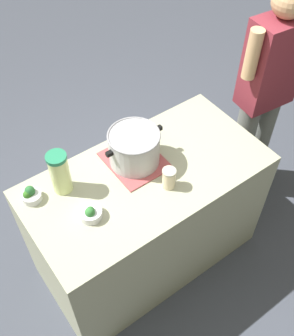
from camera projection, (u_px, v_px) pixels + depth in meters
ground_plane at (147, 253)px, 2.86m from camera, size 8.00×8.00×0.00m
counter_slab at (147, 218)px, 2.54m from camera, size 1.35×0.69×0.85m
dish_cloth at (135, 160)px, 2.27m from camera, size 0.29×0.34×0.01m
cooking_pot at (135, 147)px, 2.19m from camera, size 0.35×0.28×0.20m
lemonade_pitcher at (60, 173)px, 2.06m from camera, size 0.10×0.10×0.25m
mason_jar at (169, 178)px, 2.12m from camera, size 0.07×0.07×0.12m
broccoli_bowl_front at (91, 213)px, 2.01m from camera, size 0.12×0.12×0.08m
broccoli_bowl_center at (31, 195)px, 2.08m from camera, size 0.10×0.10×0.08m
person_cook at (265, 92)px, 2.63m from camera, size 0.50×0.23×1.59m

